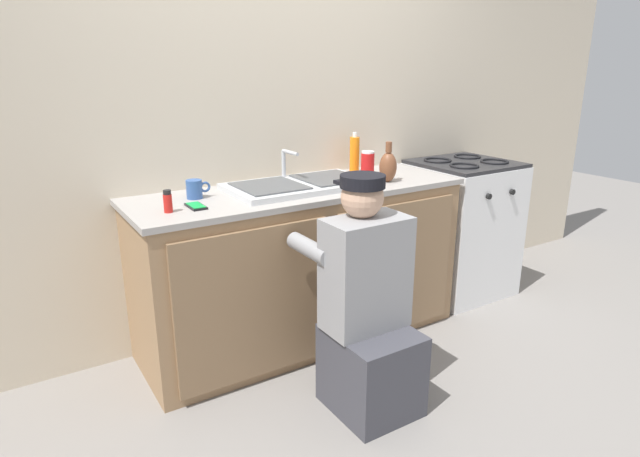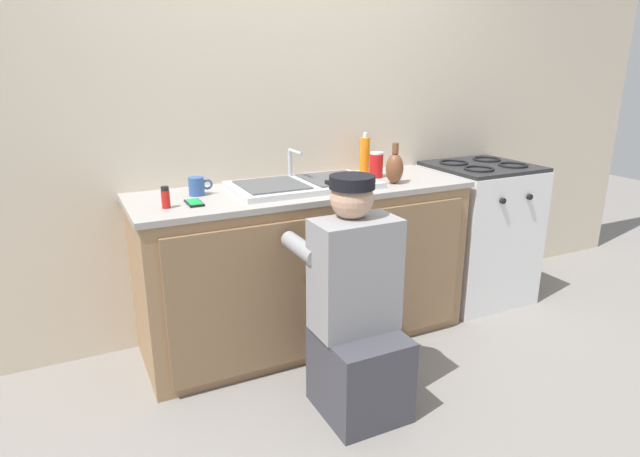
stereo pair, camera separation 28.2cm
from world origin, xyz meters
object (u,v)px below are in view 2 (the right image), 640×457
at_px(soap_bottle_orange, 365,155).
at_px(coffee_mug, 197,186).
at_px(spice_bottle_red, 166,198).
at_px(stove_range, 477,232).
at_px(soda_cup_red, 376,165).
at_px(cell_phone, 194,203).
at_px(plumber_person, 356,318).
at_px(sink_double_basin, 304,184).
at_px(vase_decorative, 395,168).

bearing_deg(soap_bottle_orange, coffee_mug, -174.07).
bearing_deg(coffee_mug, spice_bottle_red, -136.04).
distance_m(stove_range, soap_bottle_orange, 0.98).
xyz_separation_m(spice_bottle_red, soda_cup_red, (1.27, 0.16, 0.02)).
bearing_deg(soda_cup_red, cell_phone, -172.69).
bearing_deg(plumber_person, sink_double_basin, 83.97).
bearing_deg(sink_double_basin, vase_decorative, -15.00).
bearing_deg(vase_decorative, soda_cup_red, 91.07).
xyz_separation_m(coffee_mug, vase_decorative, (1.07, -0.21, 0.04)).
bearing_deg(cell_phone, coffee_mug, 70.96).
distance_m(plumber_person, soap_bottle_orange, 1.22).
distance_m(plumber_person, cell_phone, 0.96).
distance_m(spice_bottle_red, soap_bottle_orange, 1.30).
bearing_deg(stove_range, cell_phone, -177.32).
relative_size(coffee_mug, spice_bottle_red, 1.20).
relative_size(spice_bottle_red, soda_cup_red, 0.69).
height_order(sink_double_basin, soap_bottle_orange, soap_bottle_orange).
bearing_deg(stove_range, soda_cup_red, 175.98).
bearing_deg(soap_bottle_orange, stove_range, -13.85).
height_order(sink_double_basin, coffee_mug, sink_double_basin).
bearing_deg(soda_cup_red, coffee_mug, 178.57).
distance_m(cell_phone, vase_decorative, 1.14).
height_order(stove_range, soda_cup_red, soda_cup_red).
xyz_separation_m(coffee_mug, soda_cup_red, (1.07, -0.03, 0.03)).
bearing_deg(soap_bottle_orange, vase_decorative, -89.67).
xyz_separation_m(soap_bottle_orange, vase_decorative, (0.00, -0.33, -0.02)).
relative_size(coffee_mug, soap_bottle_orange, 0.50).
distance_m(cell_phone, soap_bottle_orange, 1.17).
bearing_deg(soda_cup_red, stove_range, -4.02).
xyz_separation_m(sink_double_basin, stove_range, (1.29, -0.00, -0.46)).
bearing_deg(vase_decorative, stove_range, 9.65).
bearing_deg(spice_bottle_red, cell_phone, 7.26).
xyz_separation_m(sink_double_basin, soap_bottle_orange, (0.50, 0.19, 0.09)).
distance_m(plumber_person, soda_cup_red, 1.10).
relative_size(spice_bottle_red, soap_bottle_orange, 0.42).
bearing_deg(soda_cup_red, sink_double_basin, -173.95).
relative_size(plumber_person, soda_cup_red, 7.26).
bearing_deg(vase_decorative, soap_bottle_orange, 90.33).
distance_m(stove_range, soda_cup_red, 0.94).
relative_size(sink_double_basin, soap_bottle_orange, 3.20).
relative_size(sink_double_basin, stove_range, 0.85).
relative_size(coffee_mug, soda_cup_red, 0.83).
bearing_deg(cell_phone, vase_decorative, -2.18).
relative_size(stove_range, plumber_person, 0.85).
height_order(sink_double_basin, plumber_person, plumber_person).
distance_m(sink_double_basin, cell_phone, 0.64).
height_order(cell_phone, vase_decorative, vase_decorative).
bearing_deg(soap_bottle_orange, sink_double_basin, -159.17).
distance_m(coffee_mug, soda_cup_red, 1.07).
relative_size(soap_bottle_orange, vase_decorative, 1.09).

